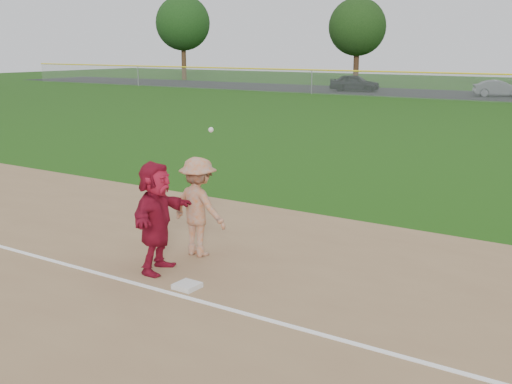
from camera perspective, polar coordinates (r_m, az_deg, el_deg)
The scene contains 9 objects.
ground at distance 11.17m, azimuth -4.31°, elevation -7.95°, with size 160.00×160.00×0.00m, color #1B480D.
foul_line at distance 10.58m, azimuth -7.01°, elevation -9.07°, with size 60.00×0.10×0.01m, color white.
first_base at distance 10.84m, azimuth -6.14°, elevation -8.29°, with size 0.38×0.38×0.09m, color silver.
base_runner at distance 11.44m, azimuth -8.86°, elevation -2.20°, with size 1.85×0.59×2.00m, color maroon.
car_left at distance 58.70m, azimuth 8.78°, elevation 9.58°, with size 1.77×4.40×1.50m, color black.
car_mid at distance 55.38m, azimuth 20.78°, elevation 8.61°, with size 1.37×3.93×1.29m, color #53555A.
first_base_play at distance 12.24m, azimuth -5.14°, elevation -1.31°, with size 1.29×0.81×2.55m.
tree_0 at distance 78.60m, azimuth -6.51°, elevation 14.69°, with size 6.40×6.40×9.81m.
tree_1 at distance 67.52m, azimuth 9.00°, elevation 14.28°, with size 5.80×5.80×8.75m.
Camera 1 is at (6.46, -8.20, 3.96)m, focal length 45.00 mm.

